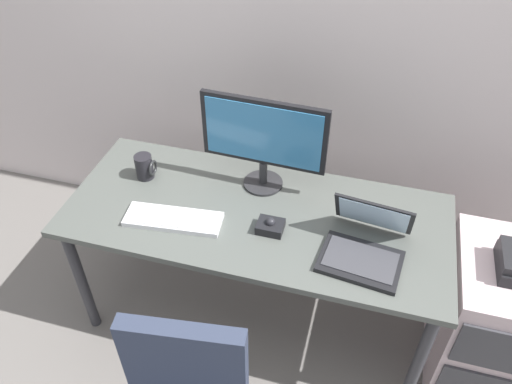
% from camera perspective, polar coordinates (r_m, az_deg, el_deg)
% --- Properties ---
extents(ground_plane, '(8.00, 8.00, 0.00)m').
position_cam_1_polar(ground_plane, '(2.70, 0.00, -13.29)').
color(ground_plane, slate).
extents(desk, '(1.65, 0.70, 0.70)m').
position_cam_1_polar(desk, '(2.21, 0.00, -3.74)').
color(desk, '#4C504C').
rests_on(desk, ground).
extents(file_cabinet, '(0.42, 0.53, 0.69)m').
position_cam_1_polar(file_cabinet, '(2.46, 25.07, -13.01)').
color(file_cabinet, beige).
rests_on(file_cabinet, ground).
extents(monitor_main, '(0.55, 0.18, 0.44)m').
position_cam_1_polar(monitor_main, '(2.15, 0.86, 6.16)').
color(monitor_main, '#262628').
rests_on(monitor_main, desk).
extents(keyboard, '(0.42, 0.18, 0.03)m').
position_cam_1_polar(keyboard, '(2.15, -9.36, -3.02)').
color(keyboard, silver).
rests_on(keyboard, desk).
extents(laptop, '(0.35, 0.36, 0.22)m').
position_cam_1_polar(laptop, '(2.01, 12.28, -5.78)').
color(laptop, black).
rests_on(laptop, desk).
extents(trackball_mouse, '(0.11, 0.09, 0.07)m').
position_cam_1_polar(trackball_mouse, '(2.07, 1.64, -3.88)').
color(trackball_mouse, black).
rests_on(trackball_mouse, desk).
extents(coffee_mug, '(0.09, 0.08, 0.12)m').
position_cam_1_polar(coffee_mug, '(2.37, -12.49, 2.81)').
color(coffee_mug, black).
rests_on(coffee_mug, desk).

